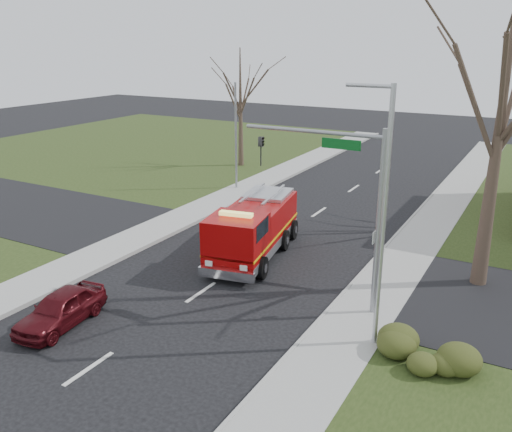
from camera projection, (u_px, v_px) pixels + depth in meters
The scene contains 11 objects.
ground at pixel (201, 292), 21.48m from camera, with size 120.00×120.00×0.00m, color black.
sidewalk_right at pixel (350, 329), 18.59m from camera, with size 2.40×80.00×0.15m, color #9C9C96.
sidewalk_left at pixel (87, 261), 24.33m from camera, with size 2.40×80.00×0.15m, color #9C9C96.
hedge_corner at pixel (428, 352), 16.31m from camera, with size 2.80×2.00×0.90m, color #2A3814.
bare_tree_near at pixel (503, 101), 19.76m from camera, with size 6.00×6.00×12.00m.
bare_tree_left at pixel (240, 95), 40.99m from camera, with size 4.50×4.50×9.00m.
traffic_signal_mast at pixel (345, 186), 18.85m from camera, with size 5.29×0.18×6.80m.
streetlight_pole at pixel (382, 214), 16.35m from camera, with size 1.48×0.16×8.40m.
utility_pole_far at pixel (236, 137), 35.16m from camera, with size 0.14×0.14×7.00m, color gray.
fire_engine at pixel (253, 230), 24.73m from camera, with size 3.67×7.21×2.78m.
parked_car_maroon at pixel (61, 309), 18.85m from camera, with size 1.47×3.66×1.25m, color #470B10.
Camera 1 is at (11.39, -15.95, 9.56)m, focal length 38.00 mm.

